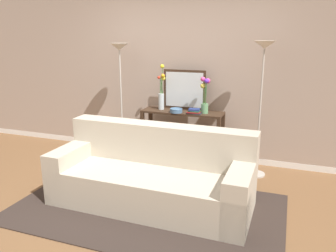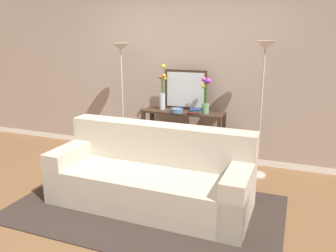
% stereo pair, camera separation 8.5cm
% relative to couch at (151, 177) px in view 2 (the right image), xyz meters
% --- Properties ---
extents(ground_plane, '(16.00, 16.00, 0.02)m').
position_rel_couch_xyz_m(ground_plane, '(-0.33, -0.23, -0.32)').
color(ground_plane, brown).
extents(back_wall, '(12.00, 0.15, 2.95)m').
position_rel_couch_xyz_m(back_wall, '(-0.33, 1.71, 1.16)').
color(back_wall, white).
rests_on(back_wall, ground).
extents(area_rug, '(2.95, 1.72, 0.01)m').
position_rel_couch_xyz_m(area_rug, '(-0.00, -0.16, -0.31)').
color(area_rug, '#332823').
rests_on(area_rug, ground).
extents(couch, '(2.26, 0.91, 0.88)m').
position_rel_couch_xyz_m(couch, '(0.00, 0.00, 0.00)').
color(couch, '#BCB29E').
rests_on(couch, ground).
extents(console_table, '(1.20, 0.37, 0.81)m').
position_rel_couch_xyz_m(console_table, '(-0.07, 1.32, 0.24)').
color(console_table, '#382619').
rests_on(console_table, ground).
extents(floor_lamp_left, '(0.28, 0.28, 1.77)m').
position_rel_couch_xyz_m(floor_lamp_left, '(-1.02, 1.24, 1.08)').
color(floor_lamp_left, '#B7B2A8').
rests_on(floor_lamp_left, ground).
extents(floor_lamp_right, '(0.28, 0.28, 1.82)m').
position_rel_couch_xyz_m(floor_lamp_right, '(1.04, 1.24, 1.11)').
color(floor_lamp_right, '#B7B2A8').
rests_on(floor_lamp_right, ground).
extents(wall_mirror, '(0.64, 0.02, 0.58)m').
position_rel_couch_xyz_m(wall_mirror, '(-0.09, 1.47, 0.78)').
color(wall_mirror, '#382619').
rests_on(wall_mirror, console_table).
extents(vase_tall_flowers, '(0.11, 0.10, 0.66)m').
position_rel_couch_xyz_m(vase_tall_flowers, '(-0.40, 1.33, 0.76)').
color(vase_tall_flowers, silver).
rests_on(vase_tall_flowers, console_table).
extents(vase_short_flowers, '(0.14, 0.11, 0.52)m').
position_rel_couch_xyz_m(vase_short_flowers, '(0.27, 1.29, 0.74)').
color(vase_short_flowers, '#669E6B').
rests_on(vase_short_flowers, console_table).
extents(fruit_bowl, '(0.18, 0.18, 0.06)m').
position_rel_couch_xyz_m(fruit_bowl, '(-0.12, 1.20, 0.52)').
color(fruit_bowl, '#4C7093').
rests_on(fruit_bowl, console_table).
extents(book_stack, '(0.21, 0.14, 0.07)m').
position_rel_couch_xyz_m(book_stack, '(0.14, 1.20, 0.53)').
color(book_stack, '#2D2D33').
rests_on(book_stack, console_table).
extents(book_row_under_console, '(0.42, 0.17, 0.13)m').
position_rel_couch_xyz_m(book_row_under_console, '(-0.35, 1.32, -0.26)').
color(book_row_under_console, navy).
rests_on(book_row_under_console, ground).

